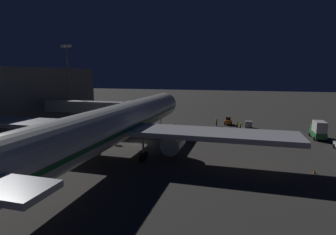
{
  "coord_description": "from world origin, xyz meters",
  "views": [
    {
      "loc": [
        -17.71,
        44.41,
        12.7
      ],
      "look_at": [
        -3.0,
        -8.8,
        3.5
      ],
      "focal_mm": 28.34,
      "sensor_mm": 36.0,
      "label": 1
    }
  ],
  "objects": [
    {
      "name": "ground_plane",
      "position": [
        0.0,
        0.0,
        0.0
      ],
      "size": [
        320.0,
        320.0,
        0.0
      ],
      "primitive_type": "plane",
      "color": "#383533"
    },
    {
      "name": "apron_floodlight_mast",
      "position": [
        25.5,
        -15.19,
        11.37
      ],
      "size": [
        2.9,
        0.5,
        19.8
      ],
      "color": "#59595E",
      "rests_on": "ground_plane"
    },
    {
      "name": "traffic_cone_nose_starboard",
      "position": [
        2.2,
        -18.8,
        0.28
      ],
      "size": [
        0.36,
        0.36,
        0.55
      ],
      "primitive_type": "cone",
      "color": "orange",
      "rests_on": "ground_plane"
    },
    {
      "name": "ground_crew_by_belt_loader",
      "position": [
        -17.85,
        -16.18,
        1.02
      ],
      "size": [
        0.4,
        0.4,
        1.85
      ],
      "color": "black",
      "rests_on": "ground_plane"
    },
    {
      "name": "traffic_cone_nose_port",
      "position": [
        -2.2,
        -18.8,
        0.28
      ],
      "size": [
        0.36,
        0.36,
        0.55
      ],
      "primitive_type": "cone",
      "color": "orange",
      "rests_on": "ground_plane"
    },
    {
      "name": "jet_bridge",
      "position": [
        12.3,
        -7.12,
        5.34
      ],
      "size": [
        23.02,
        3.4,
        6.87
      ],
      "color": "#9E9E99",
      "rests_on": "ground_plane"
    },
    {
      "name": "baggage_container_near_belt",
      "position": [
        -19.67,
        -20.05,
        0.78
      ],
      "size": [
        1.57,
        1.55,
        1.56
      ],
      "primitive_type": "cube",
      "color": "#B7BABF",
      "rests_on": "ground_plane"
    },
    {
      "name": "pushback_tug",
      "position": [
        -14.88,
        -22.57,
        0.78
      ],
      "size": [
        1.86,
        2.58,
        1.95
      ],
      "color": "orange",
      "rests_on": "ground_plane"
    },
    {
      "name": "ground_crew_under_port_wing",
      "position": [
        -12.18,
        -20.26,
        1.03
      ],
      "size": [
        0.4,
        0.4,
        1.87
      ],
      "color": "black",
      "rests_on": "ground_plane"
    },
    {
      "name": "catering_truck",
      "position": [
        -32.64,
        -12.44,
        1.8
      ],
      "size": [
        2.36,
        5.19,
        3.55
      ],
      "color": "#287038",
      "rests_on": "ground_plane"
    },
    {
      "name": "airliner_at_gate",
      "position": [
        -0.0,
        9.89,
        5.23
      ],
      "size": [
        51.46,
        59.92,
        17.95
      ],
      "color": "silver",
      "rests_on": "ground_plane"
    },
    {
      "name": "traffic_cone_wingtip_svc_side",
      "position": [
        -27.23,
        8.18,
        0.28
      ],
      "size": [
        0.36,
        0.36,
        0.55
      ],
      "primitive_type": "cone",
      "color": "orange",
      "rests_on": "ground_plane"
    },
    {
      "name": "ground_crew_near_nose_gear",
      "position": [
        -17.13,
        -18.3,
        1.01
      ],
      "size": [
        0.4,
        0.4,
        1.82
      ],
      "color": "black",
      "rests_on": "ground_plane"
    }
  ]
}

